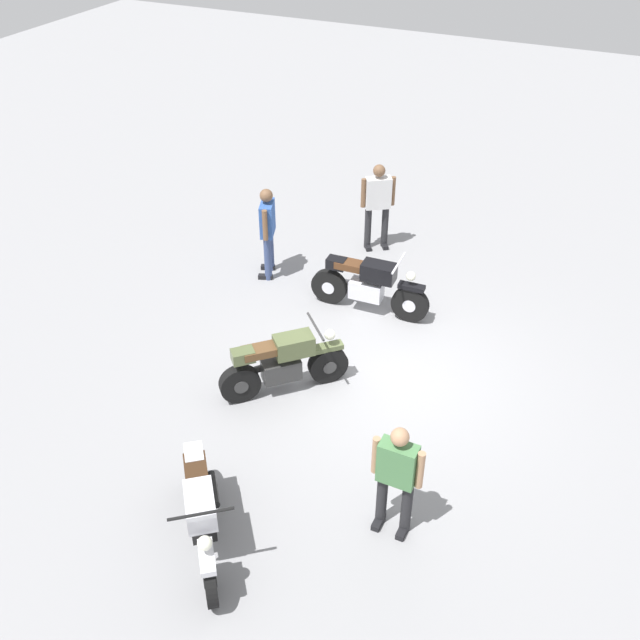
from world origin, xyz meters
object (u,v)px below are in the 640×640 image
object	(u,v)px
motorcycle_olive_vintage	(284,364)
motorcycle_black_cruiser	(369,285)
motorcycle_silver_cruiser	(202,512)
person_in_blue_shirt	(268,227)
person_in_green_shirt	(397,474)
person_in_white_shirt	(378,201)

from	to	relation	value
motorcycle_olive_vintage	motorcycle_black_cruiser	size ratio (longest dim) A/B	0.73
motorcycle_silver_cruiser	person_in_blue_shirt	size ratio (longest dim) A/B	1.01
motorcycle_silver_cruiser	motorcycle_black_cruiser	bearing A→B (deg)	142.47
person_in_green_shirt	motorcycle_black_cruiser	bearing A→B (deg)	-153.86
person_in_blue_shirt	motorcycle_olive_vintage	bearing A→B (deg)	101.57
person_in_blue_shirt	motorcycle_silver_cruiser	bearing A→B (deg)	90.51
motorcycle_black_cruiser	person_in_blue_shirt	xyz separation A→B (m)	(-0.35, -2.09, 0.46)
motorcycle_silver_cruiser	person_in_green_shirt	bearing A→B (deg)	82.91
motorcycle_silver_cruiser	motorcycle_olive_vintage	world-z (taller)	motorcycle_silver_cruiser
motorcycle_olive_vintage	person_in_blue_shirt	size ratio (longest dim) A/B	0.89
person_in_white_shirt	person_in_green_shirt	size ratio (longest dim) A/B	1.08
motorcycle_olive_vintage	motorcycle_silver_cruiser	bearing A→B (deg)	-126.05
motorcycle_olive_vintage	person_in_white_shirt	world-z (taller)	person_in_white_shirt
motorcycle_olive_vintage	person_in_white_shirt	bearing A→B (deg)	50.01
motorcycle_silver_cruiser	person_in_white_shirt	world-z (taller)	person_in_white_shirt
motorcycle_black_cruiser	motorcycle_silver_cruiser	bearing A→B (deg)	-92.09
motorcycle_silver_cruiser	person_in_blue_shirt	distance (m)	6.00
person_in_white_shirt	motorcycle_black_cruiser	bearing A→B (deg)	-16.06
person_in_white_shirt	person_in_green_shirt	distance (m)	6.77
motorcycle_black_cruiser	person_in_blue_shirt	size ratio (longest dim) A/B	1.22
motorcycle_black_cruiser	person_in_white_shirt	world-z (taller)	person_in_white_shirt
person_in_green_shirt	person_in_blue_shirt	bearing A→B (deg)	-137.01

